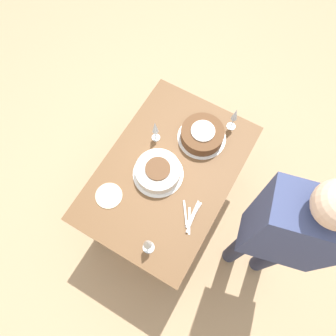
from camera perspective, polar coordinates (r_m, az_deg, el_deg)
The scene contains 10 objects.
ground_plane at distance 2.81m, azimuth 0.00°, elevation -6.00°, with size 12.00×12.00×0.00m, color tan.
dining_table at distance 2.24m, azimuth 0.00°, elevation -1.73°, with size 1.21×0.82×0.72m.
cake_center_white at distance 2.07m, azimuth -1.76°, elevation -0.60°, with size 0.33×0.33×0.10m.
cake_front_chocolate at distance 2.19m, azimuth 5.98°, elevation 5.81°, with size 0.33×0.33×0.10m.
wine_glass_near at distance 2.18m, azimuth 11.57°, elevation 8.96°, with size 0.06×0.06×0.21m.
wine_glass_far at distance 2.11m, azimuth -2.24°, elevation 6.94°, with size 0.06×0.06×0.20m.
wine_glass_extra at distance 1.85m, azimuth -3.64°, elevation -12.98°, with size 0.07×0.07×0.21m.
dessert_plate_left at distance 2.10m, azimuth -10.26°, elevation -4.76°, with size 0.17×0.17×0.01m.
fork_pile at distance 2.03m, azimuth 4.05°, elevation -8.35°, with size 0.22×0.14×0.02m.
person_cutting at distance 1.81m, azimuth 19.61°, elevation -11.02°, with size 0.31×0.44×1.68m.
Camera 1 is at (-0.68, -0.39, 2.69)m, focal length 35.00 mm.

